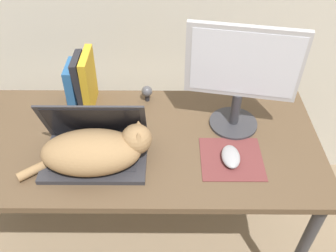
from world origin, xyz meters
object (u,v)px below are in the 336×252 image
at_px(laptop, 95,147).
at_px(computer_mouse, 231,157).
at_px(webcam, 147,92).
at_px(cat, 96,151).
at_px(book_row, 82,83).
at_px(external_monitor, 241,75).

xyz_separation_m(laptop, computer_mouse, (0.48, -0.02, -0.03)).
bearing_deg(webcam, cat, -112.46).
distance_m(laptop, book_row, 0.32).
distance_m(laptop, computer_mouse, 0.48).
height_order(cat, book_row, book_row).
xyz_separation_m(computer_mouse, book_row, (-0.58, 0.32, 0.09)).
xyz_separation_m(cat, computer_mouse, (0.47, 0.03, -0.05)).
relative_size(computer_mouse, webcam, 1.55).
relative_size(cat, webcam, 6.49).
height_order(laptop, computer_mouse, laptop).
bearing_deg(cat, book_row, 107.31).
bearing_deg(book_row, laptop, -72.93).
relative_size(external_monitor, book_row, 1.75).
xyz_separation_m(laptop, cat, (0.02, -0.04, 0.03)).
bearing_deg(laptop, computer_mouse, -2.15).
height_order(cat, webcam, cat).
xyz_separation_m(laptop, webcam, (0.17, 0.33, 0.00)).
distance_m(cat, book_row, 0.36).
bearing_deg(book_row, external_monitor, -11.55).
distance_m(computer_mouse, webcam, 0.47).
distance_m(external_monitor, computer_mouse, 0.29).
bearing_deg(webcam, computer_mouse, -47.60).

